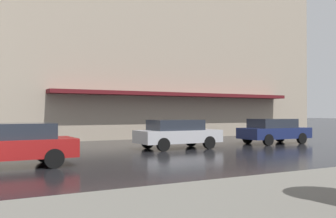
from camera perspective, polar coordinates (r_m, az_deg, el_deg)
haussmann_block_corner at (r=36.54m, az=-6.43°, el=14.04°), size 20.88×25.64×22.42m
car_navy at (r=22.22m, az=15.66°, el=-3.12°), size 1.85×4.10×1.41m
car_silver at (r=18.42m, az=1.42°, el=-3.66°), size 1.85×4.10×1.41m
car_red at (r=13.07m, az=-22.71°, el=-4.87°), size 1.85×4.10×1.41m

